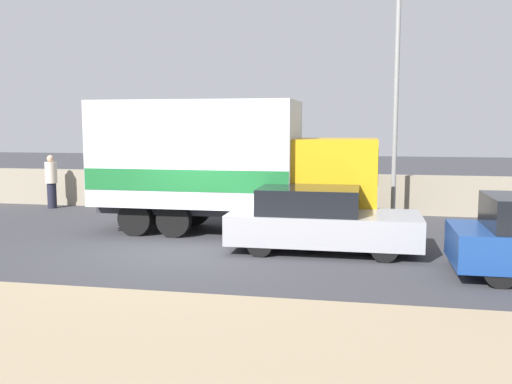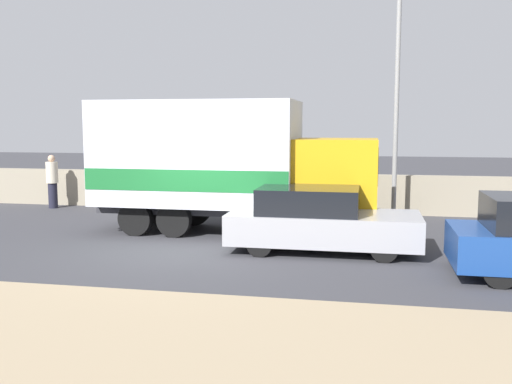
{
  "view_description": "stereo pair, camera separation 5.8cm",
  "coord_description": "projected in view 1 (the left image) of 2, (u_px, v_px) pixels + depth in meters",
  "views": [
    {
      "loc": [
        4.03,
        -12.46,
        2.89
      ],
      "look_at": [
        1.35,
        1.27,
        1.22
      ],
      "focal_mm": 40.0,
      "sensor_mm": 36.0,
      "label": 1
    },
    {
      "loc": [
        4.08,
        -12.45,
        2.89
      ],
      "look_at": [
        1.35,
        1.27,
        1.22
      ],
      "focal_mm": 40.0,
      "sensor_mm": 36.0,
      "label": 2
    }
  ],
  "objects": [
    {
      "name": "ground_plane",
      "position": [
        189.0,
        249.0,
        13.25
      ],
      "size": [
        80.0,
        80.0,
        0.0
      ],
      "primitive_type": "plane",
      "color": "#38383D"
    },
    {
      "name": "street_lamp",
      "position": [
        396.0,
        88.0,
        16.76
      ],
      "size": [
        0.56,
        0.28,
        6.8
      ],
      "color": "gray",
      "rests_on": "ground_plane"
    },
    {
      "name": "box_truck",
      "position": [
        220.0,
        163.0,
        15.11
      ],
      "size": [
        7.34,
        2.59,
        3.49
      ],
      "color": "gold",
      "rests_on": "ground_plane"
    },
    {
      "name": "stone_wall_backdrop",
      "position": [
        245.0,
        191.0,
        19.22
      ],
      "size": [
        60.0,
        0.35,
        1.27
      ],
      "color": "gray",
      "rests_on": "ground_plane"
    },
    {
      "name": "pedestrian",
      "position": [
        51.0,
        181.0,
        19.58
      ],
      "size": [
        0.4,
        0.4,
        1.83
      ],
      "color": "#1E1E2D",
      "rests_on": "ground_plane"
    },
    {
      "name": "dirt_shoulder_foreground",
      "position": [
        20.0,
        365.0,
        6.83
      ],
      "size": [
        60.0,
        6.29,
        0.04
      ],
      "color": "#9E896B",
      "rests_on": "ground_plane"
    },
    {
      "name": "car_hatchback",
      "position": [
        320.0,
        220.0,
        12.96
      ],
      "size": [
        4.3,
        1.86,
        1.47
      ],
      "color": "#9E9EA3",
      "rests_on": "ground_plane"
    }
  ]
}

